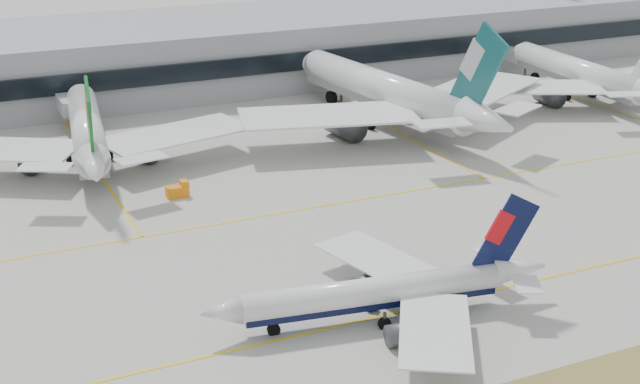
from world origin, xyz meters
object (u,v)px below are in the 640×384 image
terminal (153,56)px  taxiing_airliner (384,292)px  widebody_cathay (391,94)px  hangar (608,23)px  widebody_china_air (584,75)px  widebody_eva (87,133)px

terminal → taxiing_airliner: bearing=-92.0°
taxiing_airliner → widebody_cathay: widebody_cathay is taller
hangar → terminal: bearing=-172.6°
terminal → hangar: (154.56, 20.16, -7.37)m
taxiing_airliner → terminal: bearing=-83.4°
widebody_china_air → terminal: widebody_china_air is taller
widebody_cathay → widebody_china_air: (49.24, 0.71, -1.24)m
taxiing_airliner → widebody_cathay: 79.15m
widebody_china_air → hangar: (70.66, 71.03, -5.39)m
widebody_eva → widebody_cathay: widebody_cathay is taller
widebody_china_air → hangar: size_ratio=0.64×
widebody_cathay → terminal: size_ratio=0.25×
widebody_eva → widebody_china_air: bearing=-83.1°
widebody_cathay → hangar: hangar is taller
widebody_eva → taxiing_airliner: bearing=-156.1°
terminal → widebody_china_air: bearing=-31.2°
widebody_china_air → hangar: 100.33m
widebody_eva → terminal: 54.61m
widebody_eva → widebody_china_air: (108.60, -2.19, -0.07)m
widebody_cathay → hangar: (119.89, 71.73, -6.63)m
widebody_cathay → hangar: 139.87m
taxiing_airliner → widebody_china_air: 112.31m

